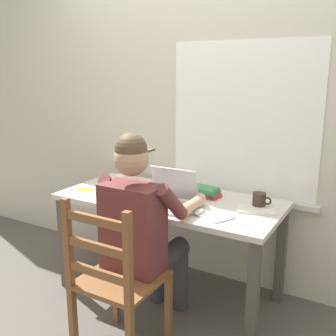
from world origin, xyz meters
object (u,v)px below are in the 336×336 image
object	(u,v)px
seated_person	(143,226)
coffee_mug_white	(121,181)
coffee_mug_spare	(172,185)
desk	(169,211)
book_stack_main	(206,192)
landscape_photo_print	(85,190)
computer_mouse	(199,212)
laptop	(168,197)
wooden_chair	(115,282)
coffee_mug_dark	(259,200)

from	to	relation	value
seated_person	coffee_mug_white	world-z (taller)	seated_person
coffee_mug_spare	seated_person	bearing A→B (deg)	-78.02
desk	coffee_mug_spare	world-z (taller)	coffee_mug_spare
book_stack_main	landscape_photo_print	distance (m)	0.87
computer_mouse	laptop	bearing A→B (deg)	168.22
desk	landscape_photo_print	xyz separation A→B (m)	(-0.61, -0.15, 0.09)
book_stack_main	landscape_photo_print	xyz separation A→B (m)	(-0.82, -0.29, -0.03)
desk	computer_mouse	bearing A→B (deg)	-30.42
wooden_chair	coffee_mug_white	xyz separation A→B (m)	(-0.51, 0.75, 0.30)
wooden_chair	landscape_photo_print	bearing A→B (deg)	141.02
desk	wooden_chair	distance (m)	0.72
coffee_mug_spare	laptop	bearing A→B (deg)	-66.54
computer_mouse	book_stack_main	bearing A→B (deg)	107.93
computer_mouse	landscape_photo_print	bearing A→B (deg)	177.88
seated_person	wooden_chair	size ratio (longest dim) A/B	1.33
seated_person	coffee_mug_spare	xyz separation A→B (m)	(-0.12, 0.55, 0.09)
wooden_chair	coffee_mug_white	bearing A→B (deg)	124.14
coffee_mug_dark	computer_mouse	bearing A→B (deg)	-133.15
desk	coffee_mug_white	world-z (taller)	coffee_mug_white
laptop	computer_mouse	world-z (taller)	laptop
coffee_mug_spare	wooden_chair	bearing A→B (deg)	-82.02
wooden_chair	book_stack_main	size ratio (longest dim) A/B	4.56
coffee_mug_white	landscape_photo_print	bearing A→B (deg)	-129.25
desk	coffee_mug_dark	size ratio (longest dim) A/B	12.52
desk	coffee_mug_spare	distance (m)	0.20
coffee_mug_dark	seated_person	bearing A→B (deg)	-134.53
computer_mouse	book_stack_main	size ratio (longest dim) A/B	0.49
book_stack_main	desk	bearing A→B (deg)	-145.46
coffee_mug_dark	coffee_mug_spare	world-z (taller)	coffee_mug_spare
wooden_chair	computer_mouse	bearing A→B (deg)	64.60
laptop	coffee_mug_spare	distance (m)	0.28
laptop	wooden_chair	bearing A→B (deg)	-89.65
seated_person	coffee_mug_dark	distance (m)	0.75
desk	coffee_mug_dark	distance (m)	0.61
seated_person	wooden_chair	distance (m)	0.36
desk	coffee_mug_dark	xyz separation A→B (m)	(0.59, 0.11, 0.14)
coffee_mug_dark	book_stack_main	bearing A→B (deg)	174.86
coffee_mug_spare	landscape_photo_print	bearing A→B (deg)	-153.88
desk	book_stack_main	world-z (taller)	book_stack_main
coffee_mug_white	computer_mouse	bearing A→B (deg)	-17.55
laptop	landscape_photo_print	size ratio (longest dim) A/B	2.54
laptop	coffee_mug_spare	size ratio (longest dim) A/B	2.83
laptop	book_stack_main	world-z (taller)	laptop
landscape_photo_print	coffee_mug_white	bearing A→B (deg)	37.79
desk	computer_mouse	xyz separation A→B (m)	(0.31, -0.18, 0.11)
desk	coffee_mug_dark	world-z (taller)	coffee_mug_dark
laptop	coffee_mug_spare	world-z (taller)	laptop
desk	wooden_chair	xyz separation A→B (m)	(0.07, -0.70, -0.17)
desk	laptop	size ratio (longest dim) A/B	4.55
book_stack_main	landscape_photo_print	size ratio (longest dim) A/B	1.57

